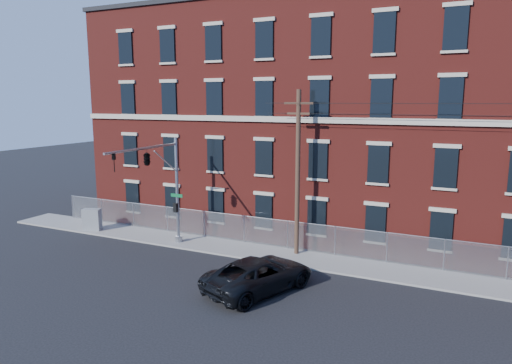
{
  "coord_description": "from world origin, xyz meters",
  "views": [
    {
      "loc": [
        11.34,
        -20.32,
        9.47
      ],
      "look_at": [
        -0.03,
        4.0,
        4.72
      ],
      "focal_mm": 32.36,
      "sensor_mm": 36.0,
      "label": 1
    }
  ],
  "objects": [
    {
      "name": "utility_pole_near",
      "position": [
        2.0,
        5.6,
        5.34
      ],
      "size": [
        1.8,
        0.28,
        10.0
      ],
      "color": "#483024",
      "rests_on": "ground"
    },
    {
      "name": "traffic_signal_mast",
      "position": [
        -6.0,
        2.18,
        5.39
      ],
      "size": [
        0.9,
        6.75,
        7.0
      ],
      "color": "#9EA0A5",
      "rests_on": "ground"
    },
    {
      "name": "mill_building",
      "position": [
        12.0,
        13.93,
        8.15
      ],
      "size": [
        55.3,
        14.32,
        16.3
      ],
      "color": "maroon",
      "rests_on": "ground"
    },
    {
      "name": "pickup_truck",
      "position": [
        2.16,
        -0.29,
        0.85
      ],
      "size": [
        4.86,
        6.7,
        1.69
      ],
      "primitive_type": "imported",
      "rotation": [
        0.0,
        0.0,
        2.76
      ],
      "color": "black",
      "rests_on": "ground"
    },
    {
      "name": "sidewalk",
      "position": [
        12.0,
        5.0,
        0.06
      ],
      "size": [
        65.0,
        3.0,
        0.12
      ],
      "primitive_type": "cube",
      "color": "gray",
      "rests_on": "ground"
    },
    {
      "name": "utility_cabinet",
      "position": [
        -13.36,
        4.2,
        0.91
      ],
      "size": [
        1.4,
        1.01,
        1.57
      ],
      "primitive_type": "cube",
      "rotation": [
        0.0,
        0.0,
        0.34
      ],
      "color": "gray",
      "rests_on": "sidewalk"
    },
    {
      "name": "ground",
      "position": [
        0.0,
        0.0,
        0.0
      ],
      "size": [
        140.0,
        140.0,
        0.0
      ],
      "primitive_type": "plane",
      "color": "black",
      "rests_on": "ground"
    },
    {
      "name": "chain_link_fence",
      "position": [
        12.0,
        6.3,
        1.06
      ],
      "size": [
        59.06,
        0.06,
        1.85
      ],
      "color": "#A5A8AD",
      "rests_on": "ground"
    }
  ]
}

